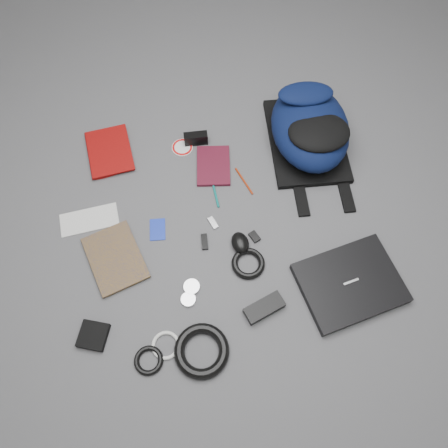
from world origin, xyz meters
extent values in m
plane|color=#4F4F51|center=(0.00, 0.00, 0.00)|extent=(4.00, 4.00, 0.00)
cube|color=black|center=(0.39, -0.30, 0.02)|extent=(0.38, 0.32, 0.03)
imported|color=#720607|center=(-0.48, 0.39, 0.01)|extent=(0.19, 0.25, 0.03)
imported|color=#A3770B|center=(-0.49, -0.09, 0.01)|extent=(0.24, 0.28, 0.02)
cube|color=silver|center=(-0.49, 0.11, 0.00)|extent=(0.22, 0.11, 0.00)
cube|color=#3B0B17|center=(0.00, 0.27, 0.01)|extent=(0.16, 0.20, 0.01)
cube|color=black|center=(-0.05, 0.40, 0.03)|extent=(0.10, 0.04, 0.05)
cylinder|color=silver|center=(-0.11, 0.38, 0.00)|extent=(0.11, 0.11, 0.00)
cylinder|color=#0B6A64|center=(-0.01, 0.16, 0.00)|extent=(0.01, 0.15, 0.01)
cylinder|color=#92290B|center=(0.11, 0.18, 0.00)|extent=(0.05, 0.13, 0.01)
cube|color=#172EAE|center=(-0.25, 0.03, 0.00)|extent=(0.06, 0.09, 0.00)
cube|color=black|center=(-0.08, -0.05, 0.01)|extent=(0.03, 0.06, 0.01)
cube|color=#AFAFB1|center=(-0.04, 0.02, 0.01)|extent=(0.04, 0.05, 0.01)
cube|color=black|center=(0.10, -0.06, 0.01)|extent=(0.04, 0.05, 0.01)
ellipsoid|color=black|center=(0.04, -0.09, 0.02)|extent=(0.07, 0.09, 0.05)
cylinder|color=silver|center=(-0.17, -0.26, 0.01)|extent=(0.07, 0.07, 0.01)
cylinder|color=silver|center=(-0.15, -0.21, 0.01)|extent=(0.06, 0.06, 0.01)
torus|color=black|center=(0.06, -0.16, 0.01)|extent=(0.14, 0.14, 0.02)
cube|color=black|center=(0.08, -0.33, 0.02)|extent=(0.15, 0.10, 0.03)
torus|color=black|center=(-0.15, -0.44, 0.02)|extent=(0.24, 0.24, 0.03)
cube|color=black|center=(-0.50, -0.32, 0.01)|extent=(0.12, 0.12, 0.02)
torus|color=black|center=(-0.32, -0.43, 0.01)|extent=(0.12, 0.12, 0.02)
torus|color=silver|center=(-0.26, -0.40, 0.01)|extent=(0.10, 0.10, 0.01)
camera|label=1|loc=(-0.12, -0.69, 1.47)|focal=35.00mm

